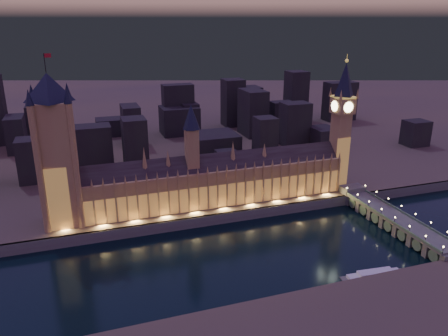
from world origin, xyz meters
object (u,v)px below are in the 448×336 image
object	(u,v)px
westminster_bridge	(391,219)
elizabeth_tower	(342,116)
river_boat	(375,275)
victoria_tower	(55,144)
palace_of_westminster	(217,180)

from	to	relation	value
westminster_bridge	elizabeth_tower	bearing A→B (deg)	94.04
elizabeth_tower	river_boat	world-z (taller)	elizabeth_tower
victoria_tower	westminster_bridge	xyz separation A→B (m)	(222.62, -65.37, -59.12)
westminster_bridge	river_boat	world-z (taller)	westminster_bridge
victoria_tower	river_boat	distance (m)	216.84
river_boat	westminster_bridge	bearing A→B (deg)	45.16
palace_of_westminster	elizabeth_tower	world-z (taller)	elizabeth_tower
victoria_tower	river_boat	size ratio (longest dim) A/B	2.80
victoria_tower	elizabeth_tower	xyz separation A→B (m)	(218.00, 0.00, 3.90)
river_boat	elizabeth_tower	bearing A→B (deg)	68.12
victoria_tower	westminster_bridge	distance (m)	239.43
palace_of_westminster	river_boat	bearing A→B (deg)	-63.20
elizabeth_tower	westminster_bridge	bearing A→B (deg)	-85.96
elizabeth_tower	victoria_tower	bearing A→B (deg)	-180.00
palace_of_westminster	river_boat	xyz separation A→B (m)	(59.23, -117.25, -24.81)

